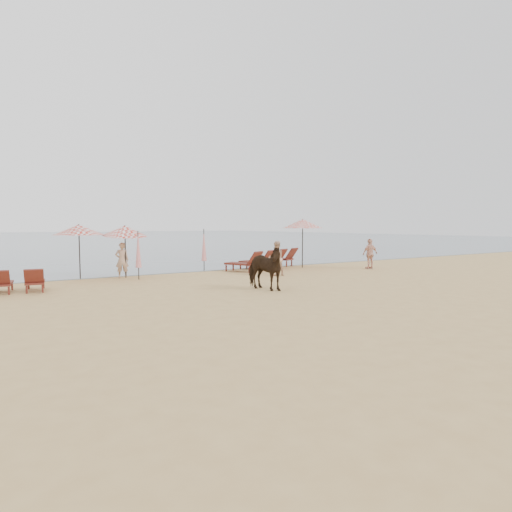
% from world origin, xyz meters
% --- Properties ---
extents(ground, '(120.00, 120.00, 0.00)m').
position_xyz_m(ground, '(0.00, 0.00, 0.00)').
color(ground, tan).
rests_on(ground, ground).
extents(sea, '(160.00, 140.00, 0.06)m').
position_xyz_m(sea, '(0.00, 80.00, 0.00)').
color(sea, '#51606B').
rests_on(sea, ground).
extents(lounger_cluster_left, '(2.85, 1.91, 0.59)m').
position_xyz_m(lounger_cluster_left, '(-8.94, 7.33, 0.41)').
color(lounger_cluster_left, maroon).
rests_on(lounger_cluster_left, ground).
extents(lounger_cluster_right, '(4.92, 3.62, 0.72)m').
position_xyz_m(lounger_cluster_right, '(3.42, 9.45, 0.50)').
color(lounger_cluster_right, maroon).
rests_on(lounger_cluster_right, ground).
extents(umbrella_open_left_a, '(2.11, 2.11, 2.41)m').
position_xyz_m(umbrella_open_left_a, '(-5.90, 10.04, 2.16)').
color(umbrella_open_left_a, black).
rests_on(umbrella_open_left_a, ground).
extents(umbrella_open_left_b, '(1.91, 1.95, 2.44)m').
position_xyz_m(umbrella_open_left_b, '(-4.05, 9.54, 2.11)').
color(umbrella_open_left_b, black).
rests_on(umbrella_open_left_b, ground).
extents(umbrella_open_right, '(2.22, 2.22, 2.71)m').
position_xyz_m(umbrella_open_right, '(5.52, 8.85, 2.44)').
color(umbrella_open_right, black).
rests_on(umbrella_open_right, ground).
extents(umbrella_closed_left, '(0.26, 0.26, 2.12)m').
position_xyz_m(umbrella_closed_left, '(-3.75, 8.64, 1.31)').
color(umbrella_closed_left, black).
rests_on(umbrella_closed_left, ground).
extents(umbrella_closed_right, '(0.26, 0.26, 2.17)m').
position_xyz_m(umbrella_closed_right, '(0.12, 10.15, 1.34)').
color(umbrella_closed_right, black).
rests_on(umbrella_closed_right, ground).
extents(cow, '(1.23, 2.04, 1.61)m').
position_xyz_m(cow, '(-0.83, 3.19, 0.80)').
color(cow, black).
rests_on(cow, ground).
extents(beachgoer_left, '(0.64, 0.47, 1.59)m').
position_xyz_m(beachgoer_left, '(-4.19, 9.63, 0.79)').
color(beachgoer_left, tan).
rests_on(beachgoer_left, ground).
extents(beachgoer_right_a, '(0.82, 0.66, 1.62)m').
position_xyz_m(beachgoer_right_a, '(2.10, 6.54, 0.81)').
color(beachgoer_right_a, tan).
rests_on(beachgoer_right_a, ground).
extents(beachgoer_right_b, '(1.00, 0.50, 1.64)m').
position_xyz_m(beachgoer_right_b, '(8.15, 6.33, 0.82)').
color(beachgoer_right_b, '#D99F87').
rests_on(beachgoer_right_b, ground).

